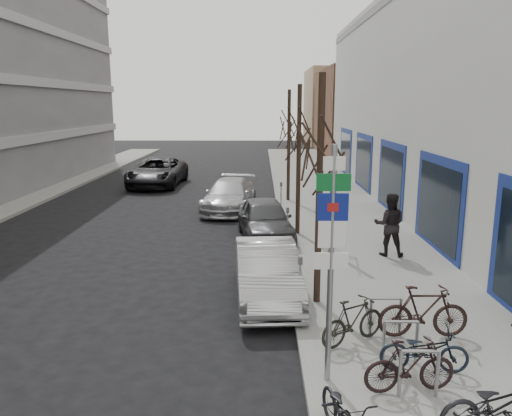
{
  "coord_description": "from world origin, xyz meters",
  "views": [
    {
      "loc": [
        1.25,
        -7.84,
        4.81
      ],
      "look_at": [
        1.12,
        5.64,
        2.0
      ],
      "focal_mm": 35.0,
      "sensor_mm": 36.0,
      "label": 1
    }
  ],
  "objects_px": {
    "parked_car_back": "(229,195)",
    "bike_mid_curb": "(425,347)",
    "highway_sign_pole": "(331,251)",
    "bike_far_inner": "(423,311)",
    "tree_far": "(289,119)",
    "meter_mid": "(288,222)",
    "meter_front": "(300,278)",
    "meter_back": "(281,194)",
    "pedestrian_far": "(389,224)",
    "tree_mid": "(299,125)",
    "parked_car_mid": "(265,219)",
    "bike_far_curb": "(501,399)",
    "tree_near": "(321,136)",
    "bike_near_right": "(410,365)",
    "parked_car_front": "(267,272)",
    "lane_car": "(158,172)",
    "bike_rack": "(400,337)",
    "bike_near_left": "(344,412)",
    "bike_mid_inner": "(353,321)"
  },
  "relations": [
    {
      "from": "parked_car_back",
      "to": "bike_mid_curb",
      "type": "bearing_deg",
      "value": -65.7
    },
    {
      "from": "highway_sign_pole",
      "to": "bike_far_inner",
      "type": "height_order",
      "value": "highway_sign_pole"
    },
    {
      "from": "tree_far",
      "to": "bike_far_inner",
      "type": "height_order",
      "value": "tree_far"
    },
    {
      "from": "meter_mid",
      "to": "meter_front",
      "type": "bearing_deg",
      "value": -90.0
    },
    {
      "from": "meter_back",
      "to": "pedestrian_far",
      "type": "relative_size",
      "value": 0.63
    },
    {
      "from": "meter_front",
      "to": "parked_car_back",
      "type": "relative_size",
      "value": 0.26
    },
    {
      "from": "tree_mid",
      "to": "bike_far_inner",
      "type": "relative_size",
      "value": 2.97
    },
    {
      "from": "parked_car_mid",
      "to": "pedestrian_far",
      "type": "distance_m",
      "value": 4.57
    },
    {
      "from": "meter_back",
      "to": "bike_far_curb",
      "type": "distance_m",
      "value": 15.65
    },
    {
      "from": "parked_car_mid",
      "to": "tree_far",
      "type": "bearing_deg",
      "value": 72.44
    },
    {
      "from": "meter_mid",
      "to": "tree_near",
      "type": "bearing_deg",
      "value": -84.86
    },
    {
      "from": "bike_far_inner",
      "to": "pedestrian_far",
      "type": "bearing_deg",
      "value": -8.63
    },
    {
      "from": "bike_far_inner",
      "to": "parked_car_back",
      "type": "bearing_deg",
      "value": 18.6
    },
    {
      "from": "tree_far",
      "to": "bike_near_right",
      "type": "xyz_separation_m",
      "value": [
        1.09,
        -16.86,
        -3.48
      ]
    },
    {
      "from": "meter_mid",
      "to": "parked_car_front",
      "type": "bearing_deg",
      "value": -99.47
    },
    {
      "from": "tree_near",
      "to": "bike_far_curb",
      "type": "relative_size",
      "value": 2.97
    },
    {
      "from": "tree_near",
      "to": "bike_mid_curb",
      "type": "relative_size",
      "value": 3.54
    },
    {
      "from": "meter_back",
      "to": "bike_far_inner",
      "type": "distance_m",
      "value": 12.6
    },
    {
      "from": "tree_near",
      "to": "highway_sign_pole",
      "type": "bearing_deg",
      "value": -93.26
    },
    {
      "from": "tree_mid",
      "to": "pedestrian_far",
      "type": "relative_size",
      "value": 2.75
    },
    {
      "from": "meter_back",
      "to": "tree_far",
      "type": "bearing_deg",
      "value": 79.8
    },
    {
      "from": "highway_sign_pole",
      "to": "bike_far_inner",
      "type": "distance_m",
      "value": 3.21
    },
    {
      "from": "parked_car_mid",
      "to": "lane_car",
      "type": "relative_size",
      "value": 0.72
    },
    {
      "from": "highway_sign_pole",
      "to": "tree_far",
      "type": "bearing_deg",
      "value": 89.31
    },
    {
      "from": "lane_car",
      "to": "pedestrian_far",
      "type": "xyz_separation_m",
      "value": [
        10.2,
        -14.47,
        0.31
      ]
    },
    {
      "from": "bike_mid_curb",
      "to": "pedestrian_far",
      "type": "relative_size",
      "value": 0.78
    },
    {
      "from": "parked_car_mid",
      "to": "pedestrian_far",
      "type": "relative_size",
      "value": 2.17
    },
    {
      "from": "tree_mid",
      "to": "tree_far",
      "type": "xyz_separation_m",
      "value": [
        0.0,
        6.5,
        0.0
      ]
    },
    {
      "from": "bike_rack",
      "to": "bike_mid_curb",
      "type": "xyz_separation_m",
      "value": [
        0.34,
        -0.32,
        -0.03
      ]
    },
    {
      "from": "bike_near_left",
      "to": "parked_car_front",
      "type": "height_order",
      "value": "parked_car_front"
    },
    {
      "from": "bike_far_inner",
      "to": "parked_car_back",
      "type": "relative_size",
      "value": 0.38
    },
    {
      "from": "meter_back",
      "to": "bike_far_inner",
      "type": "relative_size",
      "value": 0.69
    },
    {
      "from": "bike_mid_inner",
      "to": "bike_far_curb",
      "type": "bearing_deg",
      "value": 177.72
    },
    {
      "from": "tree_far",
      "to": "meter_back",
      "type": "bearing_deg",
      "value": -100.2
    },
    {
      "from": "bike_near_left",
      "to": "bike_mid_inner",
      "type": "bearing_deg",
      "value": 64.35
    },
    {
      "from": "meter_back",
      "to": "parked_car_mid",
      "type": "xyz_separation_m",
      "value": [
        -0.75,
        -4.31,
        -0.18
      ]
    },
    {
      "from": "bike_mid_inner",
      "to": "pedestrian_far",
      "type": "xyz_separation_m",
      "value": [
        2.19,
        5.93,
        0.52
      ]
    },
    {
      "from": "meter_mid",
      "to": "bike_near_left",
      "type": "height_order",
      "value": "meter_mid"
    },
    {
      "from": "lane_car",
      "to": "meter_front",
      "type": "bearing_deg",
      "value": -66.96
    },
    {
      "from": "bike_mid_curb",
      "to": "tree_far",
      "type": "bearing_deg",
      "value": 9.96
    },
    {
      "from": "tree_far",
      "to": "meter_front",
      "type": "distance_m",
      "value": 13.88
    },
    {
      "from": "bike_mid_curb",
      "to": "parked_car_mid",
      "type": "bearing_deg",
      "value": 20.78
    },
    {
      "from": "parked_car_back",
      "to": "lane_car",
      "type": "xyz_separation_m",
      "value": [
        -4.74,
        7.1,
        0.12
      ]
    },
    {
      "from": "parked_car_mid",
      "to": "pedestrian_far",
      "type": "height_order",
      "value": "pedestrian_far"
    },
    {
      "from": "tree_far",
      "to": "bike_near_left",
      "type": "xyz_separation_m",
      "value": [
        -0.19,
        -18.16,
        -3.47
      ]
    },
    {
      "from": "bike_near_right",
      "to": "highway_sign_pole",
      "type": "bearing_deg",
      "value": 67.65
    },
    {
      "from": "pedestrian_far",
      "to": "meter_front",
      "type": "bearing_deg",
      "value": 64.09
    },
    {
      "from": "bike_mid_inner",
      "to": "bike_rack",
      "type": "bearing_deg",
      "value": -167.51
    },
    {
      "from": "bike_near_left",
      "to": "parked_car_mid",
      "type": "relative_size",
      "value": 0.36
    },
    {
      "from": "highway_sign_pole",
      "to": "tree_mid",
      "type": "height_order",
      "value": "tree_mid"
    }
  ]
}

